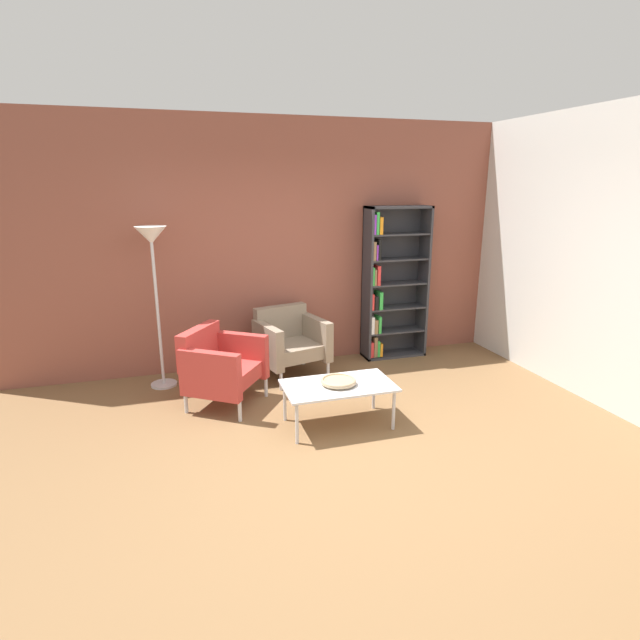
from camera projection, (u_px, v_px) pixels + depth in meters
name	position (u px, v px, depth m)	size (l,w,h in m)	color
ground_plane	(342.00, 460.00, 4.05)	(8.32, 8.32, 0.00)	brown
brick_back_panel	(275.00, 245.00, 5.94)	(6.40, 0.12, 2.90)	brown
plaster_right_partition	(593.00, 257.00, 5.02)	(0.12, 5.20, 2.90)	silver
bookshelf_tall	(389.00, 285.00, 6.28)	(0.80, 0.30, 1.90)	#333338
coffee_table_low	(338.00, 388.00, 4.55)	(1.00, 0.56, 0.40)	silver
decorative_bowl	(338.00, 381.00, 4.53)	(0.32, 0.32, 0.05)	tan
armchair_corner_red	(220.00, 365.00, 4.99)	(0.93, 0.95, 0.78)	#B73833
armchair_spare_guest	(290.00, 341.00, 5.76)	(0.85, 0.81, 0.78)	gray
floor_lamp_torchiere	(153.00, 255.00, 5.17)	(0.32, 0.32, 1.74)	silver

